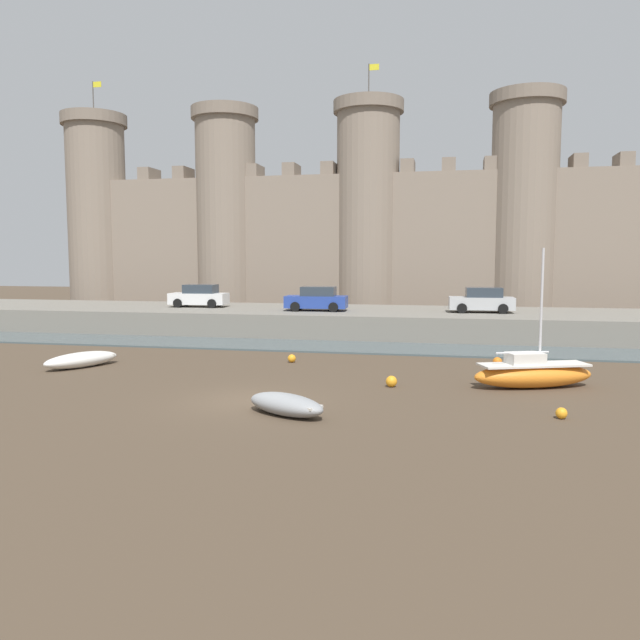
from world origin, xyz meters
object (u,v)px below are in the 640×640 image
object	(u,v)px
rowboat_foreground_right	(82,359)
mooring_buoy_near_shore	(561,413)
mooring_buoy_mid_mud	(497,362)
car_quay_centre_west	(317,299)
mooring_buoy_off_centre	(391,381)
car_quay_west	(199,296)
rowboat_near_channel_left	(286,404)
mooring_buoy_near_channel	(292,358)
sailboat_near_channel_right	(533,373)
car_quay_centre_east	(482,300)

from	to	relation	value
rowboat_foreground_right	mooring_buoy_near_shore	world-z (taller)	rowboat_foreground_right
mooring_buoy_mid_mud	car_quay_centre_west	size ratio (longest dim) A/B	0.10
mooring_buoy_off_centre	car_quay_centre_west	world-z (taller)	car_quay_centre_west
mooring_buoy_off_centre	car_quay_west	distance (m)	23.65
rowboat_near_channel_left	mooring_buoy_mid_mud	world-z (taller)	rowboat_near_channel_left
mooring_buoy_near_channel	car_quay_centre_west	world-z (taller)	car_quay_centre_west
rowboat_near_channel_left	mooring_buoy_near_shore	xyz separation A→B (m)	(8.70, 1.32, -0.19)
rowboat_foreground_right	mooring_buoy_near_channel	distance (m)	9.88
car_quay_centre_west	mooring_buoy_off_centre	bearing A→B (deg)	-68.21
mooring_buoy_mid_mud	mooring_buoy_near_shore	world-z (taller)	mooring_buoy_mid_mud
mooring_buoy_off_centre	car_quay_west	world-z (taller)	car_quay_west
sailboat_near_channel_right	rowboat_near_channel_left	distance (m)	10.43
mooring_buoy_near_shore	mooring_buoy_off_centre	bearing A→B (deg)	146.26
rowboat_near_channel_left	mooring_buoy_near_shore	size ratio (longest dim) A/B	8.75
mooring_buoy_near_channel	car_quay_west	world-z (taller)	car_quay_west
sailboat_near_channel_right	car_quay_centre_west	bearing A→B (deg)	128.11
mooring_buoy_mid_mud	car_quay_centre_west	xyz separation A→B (m)	(-10.96, 10.44, 2.15)
mooring_buoy_mid_mud	mooring_buoy_near_shore	distance (m)	9.73
rowboat_near_channel_left	mooring_buoy_near_channel	size ratio (longest dim) A/B	8.01
car_quay_centre_east	car_quay_west	size ratio (longest dim) A/B	1.00
mooring_buoy_mid_mud	car_quay_centre_west	world-z (taller)	car_quay_centre_west
car_quay_centre_west	sailboat_near_channel_right	bearing A→B (deg)	-51.89
rowboat_near_channel_left	mooring_buoy_off_centre	bearing A→B (deg)	60.23
rowboat_near_channel_left	car_quay_centre_east	size ratio (longest dim) A/B	0.77
sailboat_near_channel_right	car_quay_centre_west	xyz separation A→B (m)	(-11.95, 15.24, 1.79)
mooring_buoy_mid_mud	car_quay_centre_east	distance (m)	11.53
mooring_buoy_near_shore	car_quay_centre_east	bearing A→B (deg)	94.06
sailboat_near_channel_right	mooring_buoy_off_centre	xyz separation A→B (m)	(-5.46, -1.00, -0.35)
mooring_buoy_mid_mud	car_quay_west	distance (m)	23.35
mooring_buoy_near_shore	car_quay_centre_west	size ratio (longest dim) A/B	0.09
sailboat_near_channel_right	mooring_buoy_near_shore	xyz separation A→B (m)	(0.29, -4.84, -0.39)
sailboat_near_channel_right	mooring_buoy_off_centre	bearing A→B (deg)	-169.58
mooring_buoy_off_centre	car_quay_centre_east	distance (m)	17.78
sailboat_near_channel_right	rowboat_near_channel_left	xyz separation A→B (m)	(-8.41, -6.17, -0.20)
rowboat_foreground_right	rowboat_near_channel_left	distance (m)	13.47
rowboat_foreground_right	mooring_buoy_near_channel	world-z (taller)	rowboat_foreground_right
rowboat_near_channel_left	mooring_buoy_mid_mud	size ratio (longest dim) A/B	7.36
rowboat_foreground_right	rowboat_near_channel_left	xyz separation A→B (m)	(11.68, -6.72, -0.00)
car_quay_centre_east	mooring_buoy_off_centre	bearing A→B (deg)	-103.95
car_quay_west	mooring_buoy_off_centre	bearing A→B (deg)	-48.89
sailboat_near_channel_right	rowboat_near_channel_left	bearing A→B (deg)	-143.76
car_quay_west	rowboat_near_channel_left	bearing A→B (deg)	-61.31
rowboat_foreground_right	mooring_buoy_mid_mud	distance (m)	19.57
rowboat_foreground_right	mooring_buoy_off_centre	size ratio (longest dim) A/B	8.44
mooring_buoy_near_shore	sailboat_near_channel_right	bearing A→B (deg)	93.40
sailboat_near_channel_right	car_quay_centre_east	world-z (taller)	sailboat_near_channel_right
mooring_buoy_off_centre	rowboat_foreground_right	bearing A→B (deg)	173.92
car_quay_west	mooring_buoy_mid_mud	bearing A→B (deg)	-30.90
rowboat_foreground_right	mooring_buoy_near_channel	bearing A→B (deg)	19.62
car_quay_centre_east	car_quay_west	xyz separation A→B (m)	(-19.74, 0.61, 0.00)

